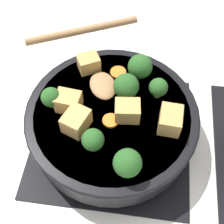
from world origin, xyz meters
TOP-DOWN VIEW (x-y plane):
  - ground_plane at (0.00, 0.00)m, footprint 2.40×2.40m
  - front_burner_grate at (0.00, 0.00)m, footprint 0.31×0.31m
  - skillet_pan at (0.00, 0.00)m, footprint 0.32×0.41m
  - wooden_spoon at (-0.13, -0.06)m, footprint 0.24×0.23m
  - tofu_cube_center_large at (-0.00, -0.08)m, footprint 0.04×0.05m
  - tofu_cube_near_handle at (-0.10, -0.06)m, footprint 0.05×0.05m
  - tofu_cube_east_chunk at (0.04, -0.06)m, footprint 0.06×0.05m
  - tofu_cube_west_chunk at (0.01, 0.03)m, footprint 0.04×0.05m
  - tofu_cube_back_piece at (0.02, 0.10)m, footprint 0.05×0.04m
  - broccoli_floret_near_spoon at (-0.05, 0.08)m, footprint 0.03×0.03m
  - broccoli_floret_center_top at (0.11, 0.04)m, footprint 0.05×0.05m
  - broccoli_floret_east_rim at (0.00, -0.11)m, footprint 0.04×0.04m
  - broccoli_floret_west_rim at (-0.09, 0.04)m, footprint 0.05×0.05m
  - broccoli_floret_north_edge at (0.07, -0.02)m, footprint 0.04×0.04m
  - broccoli_floret_south_cluster at (-0.04, 0.02)m, footprint 0.05×0.05m
  - carrot_slice_orange_thin at (0.02, 0.00)m, footprint 0.03×0.03m
  - carrot_slice_near_center at (-0.09, -0.00)m, footprint 0.03×0.03m

SIDE VIEW (x-z plane):
  - ground_plane at x=0.00m, z-range 0.00..0.00m
  - front_burner_grate at x=0.00m, z-range 0.00..0.03m
  - skillet_pan at x=0.00m, z-range 0.03..0.09m
  - carrot_slice_orange_thin at x=0.02m, z-range 0.09..0.09m
  - carrot_slice_near_center at x=-0.09m, z-range 0.09..0.09m
  - wooden_spoon at x=-0.13m, z-range 0.09..0.10m
  - tofu_cube_near_handle at x=-0.10m, z-range 0.09..0.12m
  - tofu_cube_center_large at x=0.00m, z-range 0.09..0.12m
  - tofu_cube_west_chunk at x=0.01m, z-range 0.09..0.12m
  - tofu_cube_east_chunk at x=0.04m, z-range 0.09..0.12m
  - tofu_cube_back_piece at x=0.02m, z-range 0.09..0.12m
  - broccoli_floret_near_spoon at x=-0.05m, z-range 0.09..0.13m
  - broccoli_floret_east_rim at x=0.00m, z-range 0.09..0.13m
  - broccoli_floret_north_edge at x=0.07m, z-range 0.09..0.13m
  - broccoli_floret_center_top at x=0.11m, z-range 0.09..0.14m
  - broccoli_floret_west_rim at x=-0.09m, z-range 0.09..0.14m
  - broccoli_floret_south_cluster at x=-0.04m, z-range 0.09..0.14m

